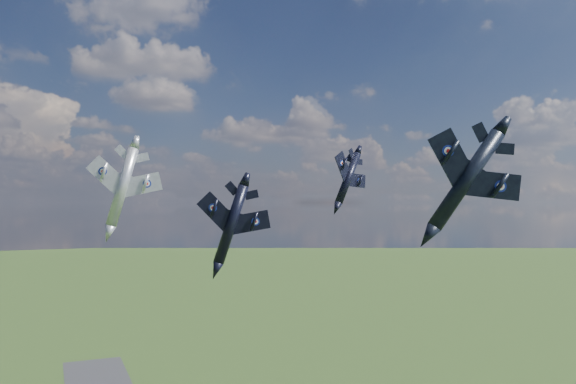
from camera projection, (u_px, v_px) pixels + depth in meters
name	position (u px, v px, depth m)	size (l,w,h in m)	color
jet_lead_navy	(231.00, 224.00, 72.16)	(10.32, 14.39, 2.98)	black
jet_right_navy	(466.00, 180.00, 58.02)	(11.66, 16.26, 3.36)	black
jet_high_navy	(348.00, 178.00, 88.12)	(9.17, 12.78, 2.65)	black
jet_left_silver	(122.00, 187.00, 69.59)	(9.88, 13.77, 2.85)	#9FA2AA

